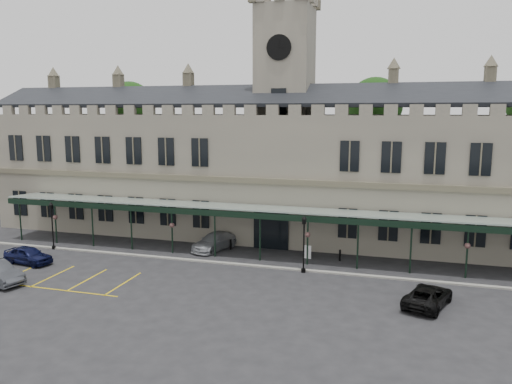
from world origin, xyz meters
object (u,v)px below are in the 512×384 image
(lamp_post_mid, at_px, (304,239))
(sign_board, at_px, (307,252))
(clock_tower, at_px, (285,103))
(car_left_a, at_px, (28,255))
(traffic_cone, at_px, (422,303))
(station_building, at_px, (284,172))
(car_van, at_px, (428,296))
(lamp_post_left, at_px, (52,221))
(car_taxi, at_px, (215,241))

(lamp_post_mid, xyz_separation_m, sign_board, (-0.36, 3.70, -2.13))
(clock_tower, distance_m, car_left_a, 26.46)
(traffic_cone, xyz_separation_m, car_left_a, (-30.64, 0.86, 0.38))
(station_building, distance_m, sign_board, 9.93)
(car_van, bearing_deg, car_left_a, 18.65)
(lamp_post_left, bearing_deg, traffic_cone, -9.25)
(traffic_cone, height_order, car_van, car_van)
(station_building, bearing_deg, car_taxi, -126.18)
(clock_tower, distance_m, traffic_cone, 23.90)
(lamp_post_mid, height_order, car_left_a, lamp_post_mid)
(car_left_a, xyz_separation_m, car_van, (31.00, -0.34, -0.06))
(car_van, bearing_deg, lamp_post_mid, -7.00)
(lamp_post_left, xyz_separation_m, sign_board, (22.62, 3.48, -2.02))
(traffic_cone, bearing_deg, station_building, 128.87)
(sign_board, xyz_separation_m, car_taxi, (-8.54, 0.47, 0.19))
(lamp_post_mid, bearing_deg, clock_tower, 110.59)
(lamp_post_mid, relative_size, car_left_a, 1.07)
(station_building, height_order, clock_tower, clock_tower)
(clock_tower, height_order, lamp_post_left, clock_tower)
(lamp_post_left, bearing_deg, sign_board, 8.74)
(clock_tower, relative_size, car_van, 5.19)
(car_left_a, relative_size, car_van, 0.89)
(lamp_post_left, relative_size, lamp_post_mid, 0.96)
(lamp_post_mid, distance_m, car_taxi, 10.01)
(clock_tower, xyz_separation_m, sign_board, (3.71, -7.15, -12.55))
(traffic_cone, bearing_deg, lamp_post_left, 170.75)
(clock_tower, bearing_deg, station_building, -90.00)
(car_left_a, bearing_deg, car_taxi, -49.89)
(sign_board, distance_m, car_left_a, 23.06)
(car_taxi, xyz_separation_m, car_van, (17.83, -8.57, -0.09))
(lamp_post_left, xyz_separation_m, lamp_post_mid, (22.99, -0.22, 0.11))
(clock_tower, xyz_separation_m, car_taxi, (-4.83, -6.68, -12.36))
(car_taxi, bearing_deg, traffic_cone, -10.34)
(lamp_post_mid, xyz_separation_m, car_taxi, (-8.90, 4.16, -1.94))
(lamp_post_mid, distance_m, sign_board, 4.28)
(sign_board, bearing_deg, clock_tower, 127.33)
(lamp_post_mid, height_order, sign_board, lamp_post_mid)
(traffic_cone, distance_m, car_van, 0.70)
(lamp_post_mid, height_order, traffic_cone, lamp_post_mid)
(lamp_post_mid, bearing_deg, traffic_cone, -29.88)
(lamp_post_mid, distance_m, traffic_cone, 10.15)
(lamp_post_left, height_order, car_taxi, lamp_post_left)
(lamp_post_mid, bearing_deg, car_van, -26.29)
(clock_tower, bearing_deg, traffic_cone, -51.28)
(lamp_post_left, bearing_deg, car_left_a, -78.02)
(lamp_post_left, xyz_separation_m, traffic_cone, (31.55, -5.14, -2.23))
(lamp_post_left, xyz_separation_m, car_van, (31.91, -4.63, -1.92))
(station_building, distance_m, car_taxi, 9.98)
(car_taxi, bearing_deg, car_van, -8.55)
(car_left_a, height_order, car_van, car_left_a)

